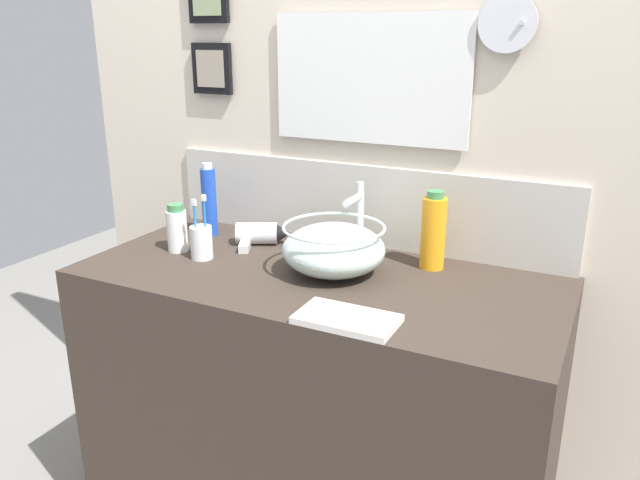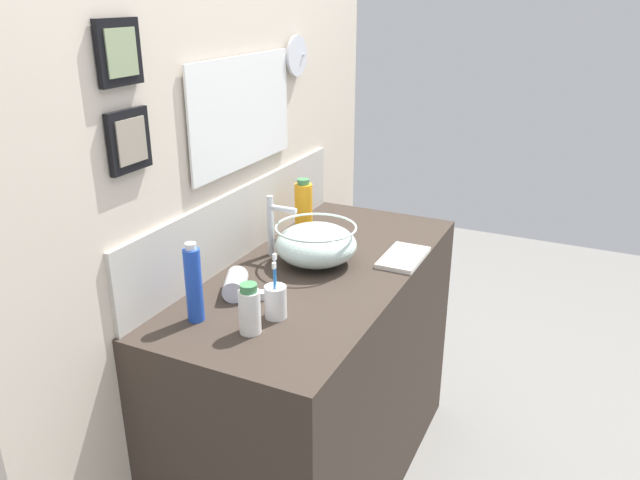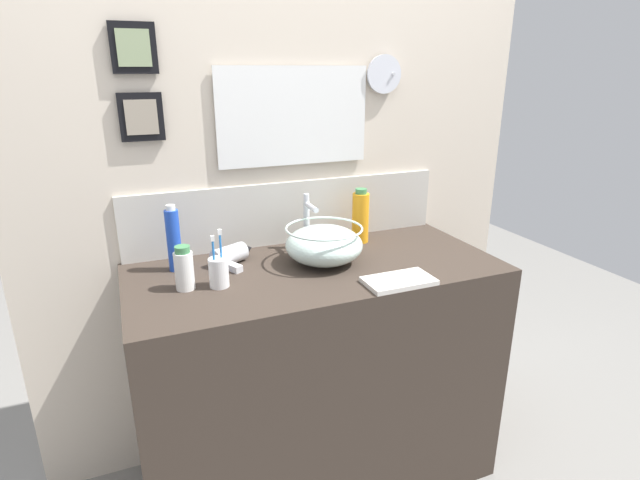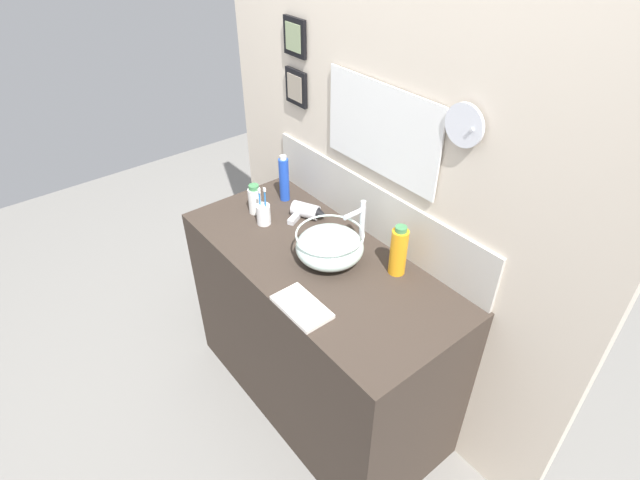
{
  "view_description": "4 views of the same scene",
  "coord_description": "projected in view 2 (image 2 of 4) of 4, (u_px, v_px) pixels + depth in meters",
  "views": [
    {
      "loc": [
        0.71,
        -1.41,
        1.53
      ],
      "look_at": [
        0.01,
        0.0,
        1.0
      ],
      "focal_mm": 35.0,
      "sensor_mm": 36.0,
      "label": 1
    },
    {
      "loc": [
        -1.73,
        -0.83,
        1.77
      ],
      "look_at": [
        0.01,
        0.0,
        1.0
      ],
      "focal_mm": 35.0,
      "sensor_mm": 36.0,
      "label": 2
    },
    {
      "loc": [
        -0.61,
        -1.53,
        1.57
      ],
      "look_at": [
        0.01,
        0.0,
        1.0
      ],
      "focal_mm": 28.0,
      "sensor_mm": 36.0,
      "label": 3
    },
    {
      "loc": [
        1.27,
        -1.01,
        2.2
      ],
      "look_at": [
        0.01,
        0.0,
        1.0
      ],
      "focal_mm": 28.0,
      "sensor_mm": 36.0,
      "label": 4
    }
  ],
  "objects": [
    {
      "name": "toothbrush_cup",
      "position": [
        276.0,
        301.0,
        1.77
      ],
      "size": [
        0.06,
        0.06,
        0.19
      ],
      "color": "white",
      "rests_on": "vanity_counter"
    },
    {
      "name": "glass_bowl_sink",
      "position": [
        316.0,
        244.0,
        2.12
      ],
      "size": [
        0.28,
        0.28,
        0.14
      ],
      "color": "silver",
      "rests_on": "vanity_counter"
    },
    {
      "name": "ground_plane",
      "position": [
        319.0,
        479.0,
        2.44
      ],
      "size": [
        6.0,
        6.0,
        0.0
      ],
      "primitive_type": "plane",
      "color": "gray"
    },
    {
      "name": "vanity_counter",
      "position": [
        319.0,
        382.0,
        2.27
      ],
      "size": [
        1.31,
        0.6,
        0.9
      ],
      "primitive_type": "cube",
      "color": "#382D26",
      "rests_on": "ground"
    },
    {
      "name": "faucet",
      "position": [
        274.0,
        222.0,
        2.16
      ],
      "size": [
        0.02,
        0.11,
        0.22
      ],
      "color": "silver",
      "rests_on": "vanity_counter"
    },
    {
      "name": "hair_drier",
      "position": [
        237.0,
        283.0,
        1.92
      ],
      "size": [
        0.18,
        0.18,
        0.07
      ],
      "color": "silver",
      "rests_on": "vanity_counter"
    },
    {
      "name": "hand_towel",
      "position": [
        403.0,
        257.0,
        2.17
      ],
      "size": [
        0.23,
        0.13,
        0.02
      ],
      "primitive_type": "cube",
      "color": "silver",
      "rests_on": "vanity_counter"
    },
    {
      "name": "spray_bottle",
      "position": [
        194.0,
        284.0,
        1.73
      ],
      "size": [
        0.05,
        0.05,
        0.24
      ],
      "color": "blue",
      "rests_on": "vanity_counter"
    },
    {
      "name": "back_panel",
      "position": [
        231.0,
        166.0,
        2.11
      ],
      "size": [
        2.05,
        0.09,
        2.44
      ],
      "color": "beige",
      "rests_on": "ground"
    },
    {
      "name": "shampoo_bottle",
      "position": [
        250.0,
        310.0,
        1.68
      ],
      "size": [
        0.06,
        0.06,
        0.15
      ],
      "color": "white",
      "rests_on": "vanity_counter"
    },
    {
      "name": "soap_dispenser",
      "position": [
        304.0,
        208.0,
        2.36
      ],
      "size": [
        0.07,
        0.07,
        0.22
      ],
      "color": "orange",
      "rests_on": "vanity_counter"
    }
  ]
}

